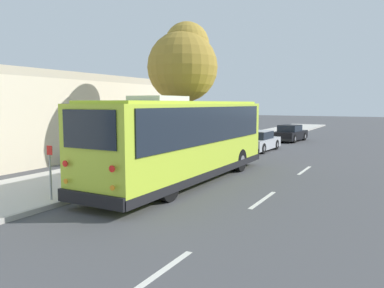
{
  "coord_description": "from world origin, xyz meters",
  "views": [
    {
      "loc": [
        -13.61,
        -7.29,
        3.06
      ],
      "look_at": [
        0.54,
        0.52,
        1.3
      ],
      "focal_mm": 35.0,
      "sensor_mm": 36.0,
      "label": 1
    }
  ],
  "objects_px": {
    "parked_sedan_black": "(290,134)",
    "parked_sedan_silver": "(259,142)",
    "sign_post_far": "(90,165)",
    "street_tree": "(183,63)",
    "sign_post_near": "(50,172)",
    "shuttle_bus": "(186,137)"
  },
  "relations": [
    {
      "from": "parked_sedan_silver",
      "to": "parked_sedan_black",
      "type": "relative_size",
      "value": 0.98
    },
    {
      "from": "sign_post_near",
      "to": "sign_post_far",
      "type": "xyz_separation_m",
      "value": [
        1.64,
        0.0,
        -0.01
      ]
    },
    {
      "from": "shuttle_bus",
      "to": "parked_sedan_silver",
      "type": "height_order",
      "value": "shuttle_bus"
    },
    {
      "from": "parked_sedan_black",
      "to": "sign_post_far",
      "type": "bearing_deg",
      "value": -179.21
    },
    {
      "from": "street_tree",
      "to": "sign_post_far",
      "type": "relative_size",
      "value": 4.4
    },
    {
      "from": "parked_sedan_black",
      "to": "parked_sedan_silver",
      "type": "bearing_deg",
      "value": -176.78
    },
    {
      "from": "shuttle_bus",
      "to": "street_tree",
      "type": "bearing_deg",
      "value": 31.32
    },
    {
      "from": "shuttle_bus",
      "to": "parked_sedan_silver",
      "type": "relative_size",
      "value": 2.51
    },
    {
      "from": "sign_post_near",
      "to": "shuttle_bus",
      "type": "bearing_deg",
      "value": -20.93
    },
    {
      "from": "parked_sedan_black",
      "to": "sign_post_near",
      "type": "distance_m",
      "value": 22.74
    },
    {
      "from": "street_tree",
      "to": "sign_post_near",
      "type": "height_order",
      "value": "street_tree"
    },
    {
      "from": "parked_sedan_silver",
      "to": "sign_post_far",
      "type": "xyz_separation_m",
      "value": [
        -13.82,
        1.26,
        0.38
      ]
    },
    {
      "from": "parked_sedan_silver",
      "to": "street_tree",
      "type": "bearing_deg",
      "value": 162.47
    },
    {
      "from": "sign_post_far",
      "to": "street_tree",
      "type": "bearing_deg",
      "value": 6.23
    },
    {
      "from": "parked_sedan_silver",
      "to": "street_tree",
      "type": "relative_size",
      "value": 0.59
    },
    {
      "from": "parked_sedan_silver",
      "to": "parked_sedan_black",
      "type": "height_order",
      "value": "parked_sedan_black"
    },
    {
      "from": "shuttle_bus",
      "to": "street_tree",
      "type": "xyz_separation_m",
      "value": [
        4.53,
        2.73,
        3.37
      ]
    },
    {
      "from": "shuttle_bus",
      "to": "sign_post_near",
      "type": "xyz_separation_m",
      "value": [
        -4.92,
        1.88,
        -0.77
      ]
    },
    {
      "from": "street_tree",
      "to": "sign_post_near",
      "type": "bearing_deg",
      "value": -174.85
    },
    {
      "from": "street_tree",
      "to": "sign_post_far",
      "type": "xyz_separation_m",
      "value": [
        -7.81,
        -0.85,
        -4.16
      ]
    },
    {
      "from": "parked_sedan_black",
      "to": "sign_post_far",
      "type": "distance_m",
      "value": 21.1
    },
    {
      "from": "shuttle_bus",
      "to": "sign_post_near",
      "type": "distance_m",
      "value": 5.32
    }
  ]
}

